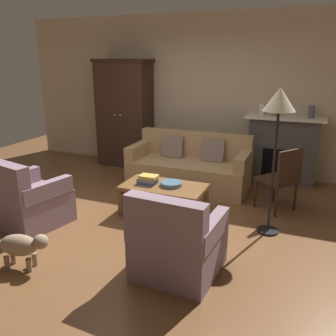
% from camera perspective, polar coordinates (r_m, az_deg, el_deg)
% --- Properties ---
extents(ground_plane, '(9.60, 9.60, 0.00)m').
position_cam_1_polar(ground_plane, '(4.72, -4.62, -8.31)').
color(ground_plane, brown).
extents(back_wall, '(7.20, 0.10, 2.80)m').
position_cam_1_polar(back_wall, '(6.66, 5.18, 11.74)').
color(back_wall, beige).
rests_on(back_wall, ground).
extents(fireplace, '(1.26, 0.48, 1.12)m').
position_cam_1_polar(fireplace, '(6.27, 17.92, 2.91)').
color(fireplace, '#4C4947').
rests_on(fireplace, ground).
extents(armoire, '(1.06, 0.57, 2.02)m').
position_cam_1_polar(armoire, '(6.96, -6.95, 8.70)').
color(armoire, '#382319').
rests_on(armoire, ground).
extents(couch, '(1.92, 0.85, 0.86)m').
position_cam_1_polar(couch, '(5.81, 3.49, 0.04)').
color(couch, tan).
rests_on(couch, ground).
extents(coffee_table, '(1.10, 0.60, 0.42)m').
position_cam_1_polar(coffee_table, '(4.73, -0.69, -3.41)').
color(coffee_table, brown).
rests_on(coffee_table, ground).
extents(fruit_bowl, '(0.28, 0.28, 0.05)m').
position_cam_1_polar(fruit_bowl, '(4.68, 0.54, -2.56)').
color(fruit_bowl, slate).
rests_on(fruit_bowl, coffee_table).
extents(book_stack, '(0.26, 0.19, 0.12)m').
position_cam_1_polar(book_stack, '(4.76, -3.25, -1.84)').
color(book_stack, '#38569E').
rests_on(book_stack, coffee_table).
extents(mantel_vase_cream, '(0.11, 0.11, 0.19)m').
position_cam_1_polar(mantel_vase_cream, '(6.17, 14.92, 9.08)').
color(mantel_vase_cream, beige).
rests_on(mantel_vase_cream, fireplace).
extents(mantel_vase_terracotta, '(0.11, 0.11, 0.26)m').
position_cam_1_polar(mantel_vase_terracotta, '(6.15, 16.81, 9.20)').
color(mantel_vase_terracotta, '#A86042').
rests_on(mantel_vase_terracotta, fireplace).
extents(mantel_vase_slate, '(0.11, 0.11, 0.19)m').
position_cam_1_polar(mantel_vase_slate, '(6.12, 22.03, 8.35)').
color(mantel_vase_slate, '#565B66').
rests_on(mantel_vase_slate, fireplace).
extents(armchair_near_left, '(0.91, 0.92, 0.88)m').
position_cam_1_polar(armchair_near_left, '(4.80, -21.50, -4.99)').
color(armchair_near_left, gray).
rests_on(armchair_near_left, ground).
extents(armchair_near_right, '(0.82, 0.82, 0.88)m').
position_cam_1_polar(armchair_near_right, '(3.50, 1.44, -12.14)').
color(armchair_near_right, gray).
rests_on(armchair_near_right, ground).
extents(side_chair_wooden, '(0.61, 0.61, 0.90)m').
position_cam_1_polar(side_chair_wooden, '(5.02, 17.83, -1.24)').
color(side_chair_wooden, '#382319').
rests_on(side_chair_wooden, ground).
extents(floor_lamp, '(0.36, 0.36, 1.73)m').
position_cam_1_polar(floor_lamp, '(4.14, 17.38, 9.09)').
color(floor_lamp, black).
rests_on(floor_lamp, ground).
extents(dog, '(0.56, 0.28, 0.39)m').
position_cam_1_polar(dog, '(3.90, -22.39, -11.47)').
color(dog, gray).
rests_on(dog, ground).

